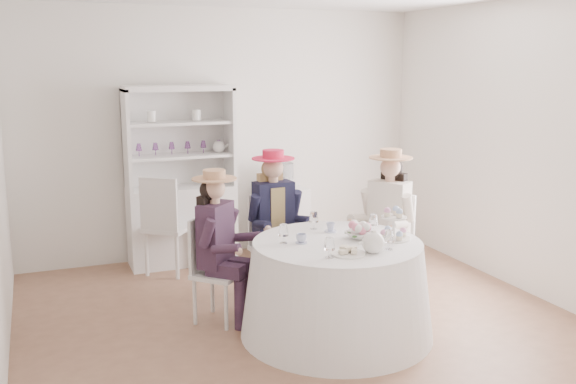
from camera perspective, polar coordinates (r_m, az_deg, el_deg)
name	(u,v)px	position (r m, az deg, el deg)	size (l,w,h in m)	color
ground	(292,313)	(5.63, 0.38, -10.73)	(4.50, 4.50, 0.00)	brown
wall_back	(224,133)	(7.14, -5.69, 5.21)	(4.50, 4.50, 0.00)	white
wall_front	(433,210)	(3.53, 12.78, -1.59)	(4.50, 4.50, 0.00)	white
wall_right	(512,145)	(6.45, 19.29, 3.94)	(4.50, 4.50, 0.00)	white
tea_table	(337,288)	(5.12, 4.35, -8.53)	(1.52, 1.52, 0.76)	white
hutch	(181,201)	(6.89, -9.46, -0.84)	(1.18, 0.57, 1.89)	silver
side_table	(281,221)	(7.18, -0.60, -2.57)	(0.49, 0.49, 0.76)	silver
hatbox	(281,175)	(7.07, -0.61, 1.50)	(0.27, 0.27, 0.27)	black
guest_left	(218,238)	(5.27, -6.24, -4.04)	(0.54, 0.54, 1.28)	silver
guest_mid	(274,215)	(5.81, -1.22, -2.03)	(0.49, 0.52, 1.36)	silver
guest_right	(388,215)	(5.87, 8.85, -2.01)	(0.59, 0.54, 1.37)	silver
spare_chair	(165,222)	(6.55, -10.90, -2.67)	(0.59, 0.59, 1.02)	silver
teacup_a	(301,239)	(4.94, 1.19, -4.21)	(0.08, 0.08, 0.06)	white
teacup_b	(331,228)	(5.27, 3.80, -3.20)	(0.07, 0.07, 0.07)	white
teacup_c	(367,231)	(5.20, 7.00, -3.48)	(0.09, 0.09, 0.07)	white
flower_bowl	(359,236)	(5.09, 6.33, -3.88)	(0.20, 0.20, 0.05)	white
flower_arrangement	(361,229)	(5.06, 6.48, -3.29)	(0.17, 0.18, 0.07)	#DD6E8B
table_teapot	(374,243)	(4.74, 7.61, -4.48)	(0.23, 0.17, 0.18)	white
sandwich_plate	(348,252)	(4.69, 5.35, -5.37)	(0.25, 0.25, 0.06)	white
cupcake_stand	(394,228)	(5.10, 9.37, -3.16)	(0.26, 0.26, 0.25)	white
stemware_set	(338,232)	(4.98, 4.43, -3.59)	(0.88, 0.85, 0.15)	white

